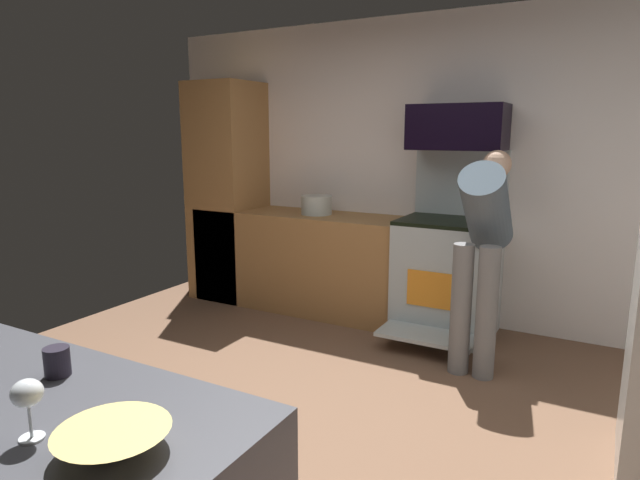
{
  "coord_description": "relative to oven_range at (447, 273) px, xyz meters",
  "views": [
    {
      "loc": [
        1.48,
        -2.25,
        1.64
      ],
      "look_at": [
        0.07,
        0.3,
        1.05
      ],
      "focal_mm": 30.33,
      "sensor_mm": 36.0,
      "label": 1
    }
  ],
  "objects": [
    {
      "name": "ground_plane",
      "position": [
        -0.33,
        -1.97,
        -0.52
      ],
      "size": [
        5.2,
        4.8,
        0.02
      ],
      "primitive_type": "cube",
      "color": "brown"
    },
    {
      "name": "wall_back",
      "position": [
        -0.33,
        0.37,
        0.79
      ],
      "size": [
        5.2,
        0.12,
        2.6
      ],
      "primitive_type": "cube",
      "color": "silver",
      "rests_on": "ground"
    },
    {
      "name": "lower_cabinet_run",
      "position": [
        -1.23,
        0.01,
        -0.06
      ],
      "size": [
        2.4,
        0.6,
        0.9
      ],
      "primitive_type": "cube",
      "color": "#9F6E3E",
      "rests_on": "ground"
    },
    {
      "name": "cabinet_column",
      "position": [
        -2.23,
        0.01,
        0.54
      ],
      "size": [
        0.6,
        0.6,
        2.1
      ],
      "primitive_type": "cube",
      "color": "#9F6E3E",
      "rests_on": "ground"
    },
    {
      "name": "oven_range",
      "position": [
        0.0,
        0.0,
        0.0
      ],
      "size": [
        0.76,
        0.97,
        1.49
      ],
      "color": "#ADB9BA",
      "rests_on": "ground"
    },
    {
      "name": "microwave",
      "position": [
        -0.0,
        0.09,
        1.16
      ],
      "size": [
        0.74,
        0.38,
        0.35
      ],
      "primitive_type": "cube",
      "color": "black",
      "rests_on": "oven_range"
    },
    {
      "name": "person_cook",
      "position": [
        0.38,
        -0.53,
        0.4
      ],
      "size": [
        0.31,
        0.69,
        1.51
      ],
      "color": "slate",
      "rests_on": "ground"
    },
    {
      "name": "mixing_bowl_small",
      "position": [
        0.18,
        -3.45,
        0.42
      ],
      "size": [
        0.27,
        0.27,
        0.06
      ],
      "primitive_type": "cone",
      "rotation": [
        3.14,
        0.0,
        0.0
      ],
      "color": "#E0C369",
      "rests_on": "counter_island"
    },
    {
      "name": "wine_glass_far",
      "position": [
        -0.05,
        -3.51,
        0.51
      ],
      "size": [
        0.08,
        0.08,
        0.16
      ],
      "color": "silver",
      "rests_on": "counter_island"
    },
    {
      "name": "mug_tea",
      "position": [
        -0.31,
        -3.25,
        0.44
      ],
      "size": [
        0.08,
        0.08,
        0.09
      ],
      "primitive_type": "cylinder",
      "color": "black",
      "rests_on": "counter_island"
    },
    {
      "name": "stock_pot",
      "position": [
        -1.23,
        0.01,
        0.48
      ],
      "size": [
        0.28,
        0.28,
        0.17
      ],
      "primitive_type": "cylinder",
      "color": "#B9C0B6",
      "rests_on": "lower_cabinet_run"
    }
  ]
}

